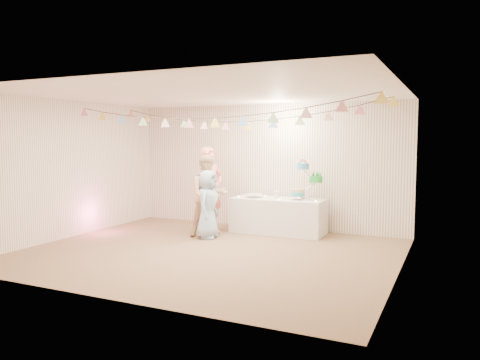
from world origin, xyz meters
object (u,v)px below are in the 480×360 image
at_px(person_adult_a, 210,190).
at_px(person_child, 208,204).
at_px(table, 278,216).
at_px(person_adult_b, 209,195).
at_px(cake_stand, 306,178).

height_order(person_adult_a, person_child, person_adult_a).
height_order(table, person_adult_b, person_adult_b).
bearing_deg(person_adult_a, person_child, -132.71).
distance_m(table, person_child, 1.49).
height_order(table, person_child, person_child).
relative_size(cake_stand, person_adult_a, 0.43).
bearing_deg(table, person_adult_b, -143.01).
bearing_deg(person_adult_b, person_adult_a, 68.78).
relative_size(person_adult_b, person_child, 1.22).
relative_size(table, person_adult_a, 1.07).
bearing_deg(cake_stand, table, -174.81).
bearing_deg(person_child, table, -54.45).
bearing_deg(person_child, person_adult_b, 14.09).
bearing_deg(cake_stand, person_adult_b, -151.86).
relative_size(cake_stand, person_adult_b, 0.47).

